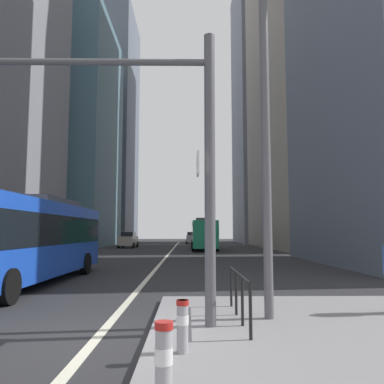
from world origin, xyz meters
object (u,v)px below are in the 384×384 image
city_bus_red_receding (204,233)px  bollard_left (164,362)px  car_oncoming_mid (128,240)px  bollard_right (183,323)px  traffic_signal_gantry (99,127)px  car_receding_far (202,238)px  car_receding_near (192,238)px  city_bus_blue_oncoming (27,236)px  street_lamp_post (265,87)px

city_bus_red_receding → bollard_left: 38.80m
car_oncoming_mid → bollard_right: car_oncoming_mid is taller
car_oncoming_mid → traffic_signal_gantry: (5.59, -41.09, 3.15)m
car_receding_far → bollard_left: 59.92m
city_bus_red_receding → car_receding_near: 22.12m
car_receding_far → traffic_signal_gantry: traffic_signal_gantry is taller
traffic_signal_gantry → bollard_left: (1.58, -3.68, -3.48)m
city_bus_blue_oncoming → car_receding_near: city_bus_blue_oncoming is taller
car_receding_far → traffic_signal_gantry: bearing=-94.3°
city_bus_blue_oncoming → bollard_left: 12.23m
car_oncoming_mid → street_lamp_post: (9.18, -40.41, 4.29)m
city_bus_blue_oncoming → street_lamp_post: size_ratio=1.52×
car_receding_far → street_lamp_post: 55.66m
car_receding_near → car_receding_far: size_ratio=0.96×
city_bus_red_receding → car_receding_near: city_bus_red_receding is taller
bollard_left → bollard_right: bollard_left is taller
city_bus_blue_oncoming → car_receding_far: 49.90m
car_receding_near → car_receding_far: bearing=-30.1°
car_receding_far → bollard_right: 57.91m
city_bus_blue_oncoming → city_bus_red_receding: same height
car_receding_near → bollard_right: car_receding_near is taller
car_oncoming_mid → traffic_signal_gantry: size_ratio=0.67×
car_oncoming_mid → bollard_left: size_ratio=4.93×
city_bus_red_receding → street_lamp_post: bearing=-90.0°
bollard_right → bollard_left: bearing=-94.8°
traffic_signal_gantry → bollard_left: bearing=-66.7°
traffic_signal_gantry → car_oncoming_mid: bearing=97.8°
traffic_signal_gantry → city_bus_blue_oncoming: bearing=121.2°
city_bus_blue_oncoming → car_oncoming_mid: bearing=92.3°
car_receding_far → car_receding_near: bearing=149.9°
city_bus_blue_oncoming → city_bus_red_receding: size_ratio=1.14×
city_bus_red_receding → car_oncoming_mid: bearing=146.7°
city_bus_red_receding → bollard_left: (-2.01, -38.73, -1.17)m
city_bus_blue_oncoming → city_bus_red_receding: 29.12m
traffic_signal_gantry → bollard_right: traffic_signal_gantry is taller
bollard_right → car_receding_far: bearing=87.6°
city_bus_red_receding → bollard_left: bearing=-93.0°
car_receding_near → car_receding_far: same height
car_receding_far → city_bus_red_receding: bearing=-91.6°
city_bus_red_receding → car_oncoming_mid: size_ratio=2.35×
traffic_signal_gantry → bollard_right: bearing=-43.7°
city_bus_blue_oncoming → traffic_signal_gantry: bearing=-58.8°
car_receding_far → bollard_left: car_receding_far is taller
city_bus_blue_oncoming → bollard_right: 10.62m
street_lamp_post → bollard_right: 5.56m
car_receding_near → city_bus_red_receding: bearing=-87.3°
city_bus_blue_oncoming → bollard_left: (5.83, -10.68, -1.18)m
city_bus_blue_oncoming → car_oncoming_mid: size_ratio=2.68×
city_bus_red_receding → car_oncoming_mid: (-9.19, 6.04, -0.84)m
city_bus_blue_oncoming → bollard_right: (6.00, -8.68, -1.24)m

